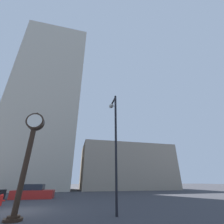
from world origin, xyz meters
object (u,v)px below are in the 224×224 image
at_px(car_red, 33,192).
at_px(street_clock, 29,149).
at_px(street_lamp_right, 114,131).
at_px(fire_hydrant_near, 1,200).

bearing_deg(car_red, street_clock, -80.36).
bearing_deg(street_lamp_right, street_clock, -178.00).
relative_size(car_red, street_lamp_right, 0.58).
height_order(street_clock, street_lamp_right, street_lamp_right).
relative_size(car_red, fire_hydrant_near, 5.33).
distance_m(car_red, fire_hydrant_near, 5.07).
bearing_deg(fire_hydrant_near, street_lamp_right, -35.32).
distance_m(car_red, street_lamp_right, 12.63).
xyz_separation_m(car_red, street_lamp_right, (6.25, -10.18, 4.10)).
bearing_deg(car_red, fire_hydrant_near, -101.39).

